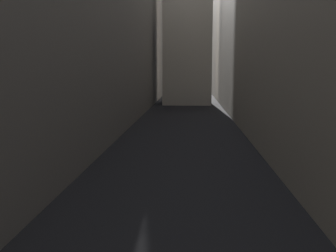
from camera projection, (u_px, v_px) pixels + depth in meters
ground_plane at (184, 126)px, 40.02m from camera, size 264.00×264.00×0.00m
building_block_left at (76, 30)px, 41.22m from camera, size 12.37×108.00×19.99m
building_block_right at (316, 3)px, 39.39m from camera, size 15.65×108.00×24.94m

